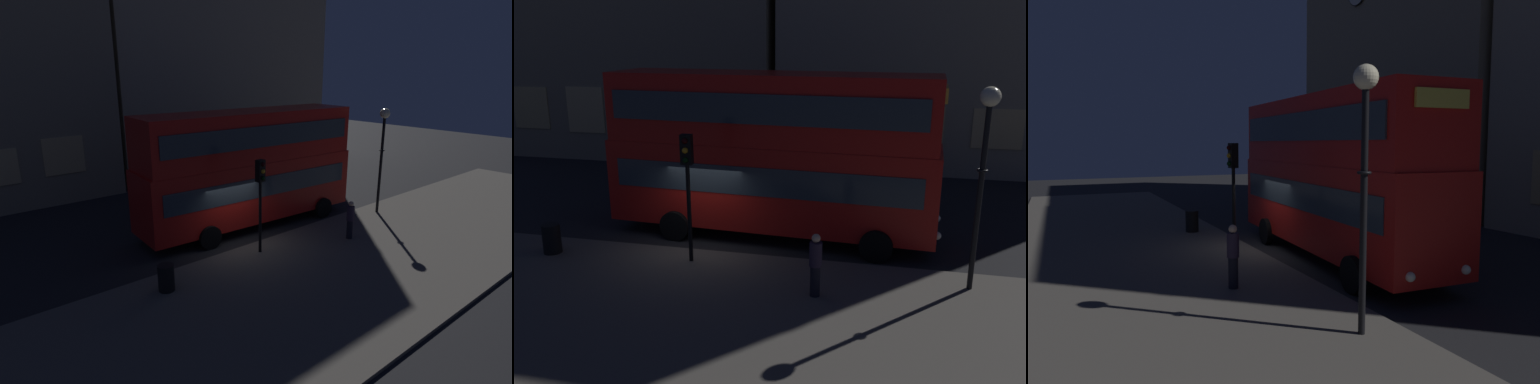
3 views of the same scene
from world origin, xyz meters
TOP-DOWN VIEW (x-y plane):
  - ground_plane at (0.00, 0.00)m, footprint 80.00×80.00m
  - sidewalk_slab at (0.00, -4.44)m, footprint 44.00×8.06m
  - double_decker_bus at (1.90, 1.58)m, footprint 10.87×3.28m
  - traffic_light_near_kerb at (0.12, -1.31)m, footprint 0.34×0.37m
  - street_lamp at (7.92, -1.40)m, footprint 0.49×0.49m
  - pedestrian at (4.01, -2.70)m, footprint 0.32×0.32m
  - litter_bin at (-4.25, -1.64)m, footprint 0.55×0.55m

SIDE VIEW (x-z plane):
  - ground_plane at x=0.00m, z-range 0.00..0.00m
  - sidewalk_slab at x=0.00m, z-range 0.00..0.12m
  - litter_bin at x=-4.25m, z-range 0.12..1.03m
  - pedestrian at x=4.01m, z-range 0.15..1.83m
  - traffic_light_near_kerb at x=0.12m, z-range 0.95..4.73m
  - double_decker_bus at x=1.90m, z-range 0.31..5.72m
  - street_lamp at x=7.92m, z-range 1.32..6.58m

